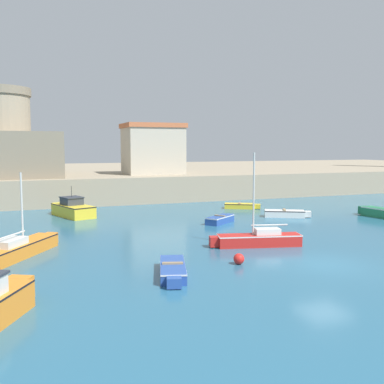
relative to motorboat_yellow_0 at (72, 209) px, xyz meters
The scene contains 11 objects.
ground_plane 22.40m from the motorboat_yellow_0, 63.33° to the right, with size 200.00×200.00×0.00m, color #28607F.
quay_seawall 27.00m from the motorboat_yellow_0, 68.14° to the left, with size 120.00×40.00×2.68m, color gray.
motorboat_yellow_0 is the anchor object (origin of this frame).
dinghy_blue_1 12.53m from the motorboat_yellow_0, 35.93° to the right, with size 3.06×2.58×0.61m.
dinghy_yellow_2 15.21m from the motorboat_yellow_0, ahead, with size 3.34×2.38×0.55m.
sailboat_red_3 17.73m from the motorboat_yellow_0, 59.66° to the right, with size 5.40×2.23×5.42m.
sailboat_orange_6 13.76m from the motorboat_yellow_0, 106.96° to the right, with size 4.33×5.93×4.42m.
dinghy_blue_7 19.38m from the motorboat_yellow_0, 82.74° to the right, with size 2.05×4.00×0.58m.
dinghy_white_9 17.62m from the motorboat_yellow_0, 22.05° to the right, with size 3.72×2.54×0.63m.
mooring_buoy 19.51m from the motorboat_yellow_0, 71.81° to the right, with size 0.54×0.54×0.54m, color red.
harbor_shed_near_wharf 15.70m from the motorboat_yellow_0, 47.64° to the left, with size 6.53×5.32×5.61m.
Camera 1 is at (-13.72, -17.90, 5.79)m, focal length 42.00 mm.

